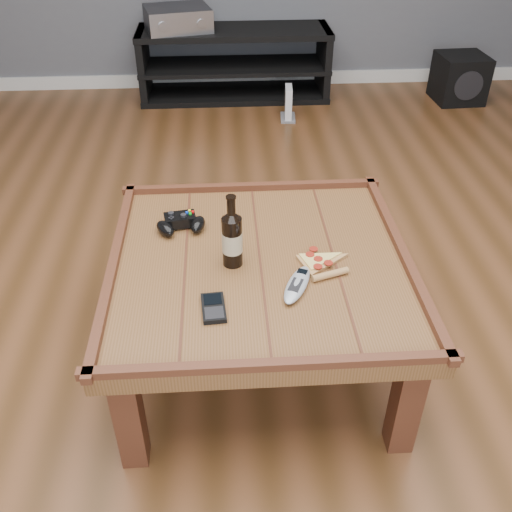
{
  "coord_description": "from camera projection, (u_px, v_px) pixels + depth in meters",
  "views": [
    {
      "loc": [
        -0.11,
        -1.53,
        1.59
      ],
      "look_at": [
        -0.02,
        -0.07,
        0.52
      ],
      "focal_mm": 40.0,
      "sensor_mm": 36.0,
      "label": 1
    }
  ],
  "objects": [
    {
      "name": "ground",
      "position": [
        260.0,
        355.0,
        2.18
      ],
      "size": [
        6.0,
        6.0,
        0.0
      ],
      "primitive_type": "plane",
      "color": "#492C14",
      "rests_on": "ground"
    },
    {
      "name": "baseboard",
      "position": [
        234.0,
        79.0,
        4.56
      ],
      "size": [
        5.0,
        0.02,
        0.1
      ],
      "primitive_type": "cube",
      "color": "silver",
      "rests_on": "ground"
    },
    {
      "name": "coffee_table",
      "position": [
        260.0,
        274.0,
        1.95
      ],
      "size": [
        1.03,
        1.03,
        0.48
      ],
      "color": "#583619",
      "rests_on": "ground"
    },
    {
      "name": "media_console",
      "position": [
        235.0,
        64.0,
        4.25
      ],
      "size": [
        1.4,
        0.45,
        0.5
      ],
      "color": "black",
      "rests_on": "ground"
    },
    {
      "name": "beer_bottle",
      "position": [
        232.0,
        238.0,
        1.84
      ],
      "size": [
        0.07,
        0.07,
        0.26
      ],
      "color": "black",
      "rests_on": "coffee_table"
    },
    {
      "name": "game_controller",
      "position": [
        181.0,
        223.0,
        2.05
      ],
      "size": [
        0.2,
        0.15,
        0.05
      ],
      "rotation": [
        0.0,
        0.0,
        0.17
      ],
      "color": "black",
      "rests_on": "coffee_table"
    },
    {
      "name": "pizza_slice",
      "position": [
        320.0,
        263.0,
        1.89
      ],
      "size": [
        0.2,
        0.26,
        0.02
      ],
      "rotation": [
        0.0,
        0.0,
        0.32
      ],
      "color": "#B47F4E",
      "rests_on": "coffee_table"
    },
    {
      "name": "smartphone",
      "position": [
        214.0,
        308.0,
        1.7
      ],
      "size": [
        0.08,
        0.13,
        0.02
      ],
      "rotation": [
        0.0,
        0.0,
        0.08
      ],
      "color": "black",
      "rests_on": "coffee_table"
    },
    {
      "name": "remote_control",
      "position": [
        297.0,
        285.0,
        1.78
      ],
      "size": [
        0.14,
        0.21,
        0.03
      ],
      "rotation": [
        0.0,
        0.0,
        -0.42
      ],
      "color": "#9CA3AA",
      "rests_on": "coffee_table"
    },
    {
      "name": "av_receiver",
      "position": [
        178.0,
        18.0,
        4.03
      ],
      "size": [
        0.51,
        0.45,
        0.15
      ],
      "rotation": [
        0.0,
        0.0,
        0.23
      ],
      "color": "black",
      "rests_on": "media_console"
    },
    {
      "name": "subwoofer",
      "position": [
        459.0,
        78.0,
        4.23
      ],
      "size": [
        0.35,
        0.35,
        0.34
      ],
      "rotation": [
        0.0,
        0.0,
        0.05
      ],
      "color": "black",
      "rests_on": "ground"
    },
    {
      "name": "game_console",
      "position": [
        288.0,
        105.0,
        3.98
      ],
      "size": [
        0.11,
        0.19,
        0.23
      ],
      "rotation": [
        0.0,
        0.0,
        -0.08
      ],
      "color": "slate",
      "rests_on": "ground"
    }
  ]
}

